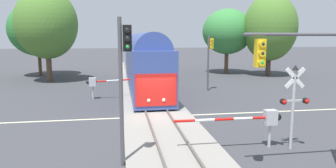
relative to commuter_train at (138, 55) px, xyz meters
name	(u,v)px	position (x,y,z in m)	size (l,w,h in m)	color
ground_plane	(157,117)	(0.00, -18.93, -2.80)	(220.00, 220.00, 0.00)	#3D3D42
road_centre_stripe	(157,116)	(0.00, -18.93, -2.80)	(44.00, 0.20, 0.01)	beige
railway_track	(157,115)	(0.00, -18.93, -2.71)	(4.40, 80.00, 0.32)	gray
commuter_train	(138,55)	(0.00, 0.00, 0.00)	(3.04, 40.09, 5.16)	#384C93
crossing_gate_near	(260,119)	(4.07, -25.23, -1.42)	(5.13, 0.40, 1.80)	#B7B7BC
crossing_signal_mast	(294,99)	(5.45, -25.61, -0.41)	(1.36, 0.44, 3.92)	#B2B2B7
crossing_gate_far	(102,82)	(-3.82, -12.63, -1.38)	(6.25, 0.40, 1.80)	#B7B7BC
traffic_signal_near_right	(321,65)	(4.94, -28.01, 1.36)	(4.68, 0.38, 5.52)	#4C4C51
traffic_signal_far_side	(210,54)	(6.10, -10.28, 0.72)	(0.53, 0.38, 5.25)	#4C4C51
traffic_signal_median	(124,69)	(-2.18, -26.26, 1.16)	(0.53, 0.38, 5.93)	#4C4C51
maple_right_background	(270,28)	(16.85, -0.93, 3.41)	(6.74, 6.74, 10.48)	#4C3828
oak_far_right	(227,32)	(12.38, 2.51, 2.93)	(6.76, 6.76, 8.83)	brown
oak_behind_train	(46,24)	(-10.27, -1.69, 3.71)	(6.81, 6.81, 10.45)	brown
pine_left_background	(38,29)	(-12.54, 3.64, 3.20)	(7.24, 7.24, 9.41)	brown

